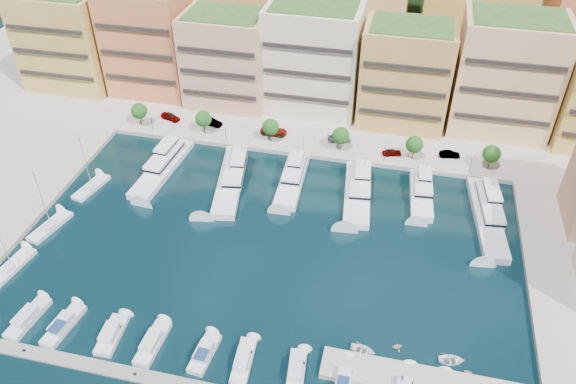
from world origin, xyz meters
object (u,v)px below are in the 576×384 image
at_px(lamppost_2, 303,140).
at_px(cruiser_1, 63,326).
at_px(lamppost_1, 225,130).
at_px(car_3, 339,138).
at_px(tender_3, 469,373).
at_px(car_1, 212,122).
at_px(yacht_2, 232,176).
at_px(yacht_3, 293,177).
at_px(tree_1, 203,119).
at_px(sailboat_0, 11,269).
at_px(car_0, 170,117).
at_px(tree_0, 139,111).
at_px(cruiser_7, 344,382).
at_px(yacht_5, 421,191).
at_px(tender_1, 397,346).
at_px(cruiser_0, 28,318).
at_px(cruiser_6, 296,372).
at_px(cruiser_3, 152,343).
at_px(yacht_6, 487,213).
at_px(cruiser_4, 204,354).
at_px(tender_0, 363,350).
at_px(tree_3, 341,136).
at_px(yacht_1, 164,165).
at_px(tree_2, 271,127).
at_px(sailboat_2, 91,188).
at_px(person_0, 402,380).
at_px(tender_2, 452,360).
at_px(lamppost_3, 385,150).
at_px(yacht_4, 358,190).
at_px(car_2, 274,131).
at_px(cruiser_2, 111,335).
at_px(tree_4, 414,145).
at_px(sailboat_1, 50,227).
at_px(lamppost_4, 471,161).
at_px(car_5, 450,154).
at_px(car_4, 392,152).
at_px(lamppost_0, 151,121).

relative_size(lamppost_2, cruiser_1, 0.48).
distance_m(lamppost_1, car_3, 26.02).
relative_size(tender_3, car_1, 0.30).
xyz_separation_m(yacht_2, yacht_3, (12.52, 2.59, 0.00)).
relative_size(tree_1, yacht_2, 0.23).
height_order(sailboat_0, car_0, sailboat_0).
distance_m(tree_0, tree_1, 16.00).
bearing_deg(cruiser_7, yacht_5, 79.25).
bearing_deg(car_3, tender_1, -177.46).
bearing_deg(cruiser_0, cruiser_6, 0.02).
height_order(cruiser_3, cruiser_6, same).
bearing_deg(yacht_6, sailboat_0, -157.73).
height_order(cruiser_1, tender_3, cruiser_1).
distance_m(cruiser_4, tender_0, 23.74).
height_order(tree_3, car_0, tree_3).
bearing_deg(yacht_1, cruiser_7, -43.48).
relative_size(tree_1, yacht_5, 0.36).
distance_m(tree_2, cruiser_3, 58.35).
relative_size(tree_3, yacht_1, 0.25).
xyz_separation_m(yacht_1, sailboat_2, (-11.92, -9.91, -0.78)).
bearing_deg(cruiser_0, car_0, 91.13).
bearing_deg(person_0, tender_2, -55.04).
relative_size(tree_2, tender_2, 1.44).
height_order(lamppost_3, tender_1, lamppost_3).
relative_size(yacht_4, cruiser_1, 2.40).
bearing_deg(cruiser_0, tender_2, 6.35).
xyz_separation_m(car_2, car_3, (15.33, 0.56, -0.07)).
bearing_deg(tender_0, cruiser_2, 107.38).
distance_m(tree_3, cruiser_0, 71.14).
xyz_separation_m(tree_4, yacht_6, (15.16, -15.51, -3.53)).
distance_m(tree_3, cruiser_2, 63.94).
relative_size(lamppost_3, tender_0, 1.09).
bearing_deg(cruiser_4, tree_4, 64.81).
bearing_deg(sailboat_1, tree_4, 29.74).
xyz_separation_m(lamppost_1, car_1, (-5.41, 5.80, -2.00)).
bearing_deg(yacht_2, tree_4, 22.84).
relative_size(lamppost_4, tender_1, 2.55).
height_order(lamppost_1, cruiser_7, lamppost_1).
height_order(yacht_6, car_5, yacht_6).
relative_size(lamppost_2, yacht_4, 0.20).
distance_m(lamppost_3, yacht_2, 33.28).
xyz_separation_m(car_4, person_0, (6.10, -57.37, 0.24)).
height_order(tree_2, cruiser_4, tree_2).
xyz_separation_m(yacht_3, sailboat_1, (-41.63, -24.70, -0.90)).
height_order(cruiser_6, sailboat_0, sailboat_0).
relative_size(lamppost_0, yacht_2, 0.17).
bearing_deg(car_0, person_0, -116.58).
xyz_separation_m(lamppost_4, cruiser_4, (-39.33, -55.80, -3.26)).
distance_m(tree_2, yacht_2, 16.40).
bearing_deg(yacht_6, cruiser_0, -149.40).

